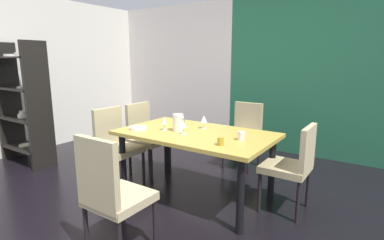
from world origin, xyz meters
The scene contains 19 objects.
ground_plane centered at (0.00, 0.00, -0.01)m, with size 6.24×5.25×0.02m, color black.
back_panel_interior centered at (-1.81, 2.58, 1.27)m, with size 2.61×0.10×2.54m, color silver.
garden_window_panel centered at (1.30, 2.58, 1.27)m, with size 3.63×0.10×2.54m, color #226042.
left_interior_panel centered at (-3.07, 0.00, 1.27)m, with size 0.10×5.25×2.54m, color silver.
dining_table centered at (0.20, 0.32, 0.66)m, with size 1.66×0.99×0.75m.
chair_left_far centered at (-0.79, 0.58, 0.53)m, with size 0.44×0.44×0.94m.
chair_head_near centered at (0.25, -0.91, 0.54)m, with size 0.44×0.44×0.99m.
chair_left_near centered at (-0.79, 0.06, 0.53)m, with size 0.44×0.44×0.95m.
chair_right_far centered at (1.19, 0.58, 0.52)m, with size 0.44×0.44×0.90m.
chair_head_far centered at (0.22, 1.55, 0.52)m, with size 0.44×0.45×0.91m.
display_shelf centered at (-2.52, -0.13, 0.90)m, with size 0.90×0.36×1.77m.
wine_glass_right centered at (0.18, 0.53, 0.85)m, with size 0.08×0.08×0.15m.
wine_glass_corner centered at (0.14, 0.18, 0.85)m, with size 0.07×0.07×0.14m.
wine_glass_rear centered at (-0.14, 0.21, 0.85)m, with size 0.06×0.06×0.15m.
serving_bowl_center centered at (-0.40, 0.06, 0.76)m, with size 0.20×0.20×0.04m, color silver.
cup_north centered at (-0.11, 0.49, 0.78)m, with size 0.07×0.07×0.07m, color #307659.
cup_left centered at (0.67, 0.04, 0.78)m, with size 0.07×0.07×0.07m, color #B38E2A.
cup_front centered at (0.75, 0.31, 0.79)m, with size 0.08×0.08×0.09m, color silver.
pitcher_east centered at (0.02, 0.25, 0.84)m, with size 0.13×0.12×0.19m.
Camera 1 is at (1.94, -2.31, 1.53)m, focal length 28.00 mm.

